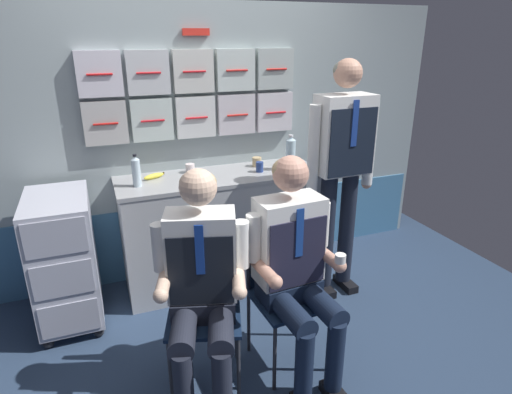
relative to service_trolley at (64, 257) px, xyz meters
name	(u,v)px	position (x,y,z in m)	size (l,w,h in m)	color
ground	(264,370)	(1.08, -0.95, -0.51)	(4.80, 4.80, 0.04)	#283953
galley_bulkhead	(199,146)	(1.08, 0.42, 0.58)	(4.20, 0.14, 2.15)	#94A3A5
galley_counter	(222,228)	(1.16, 0.14, -0.04)	(1.57, 0.53, 0.90)	#A9ABAD
service_trolley	(64,257)	(0.00, 0.00, 0.00)	(0.40, 0.65, 0.92)	black
folding_chair_left	(204,293)	(0.76, -0.83, 0.04)	(0.50, 0.50, 0.86)	#2D2D33
crew_member_left	(202,280)	(0.71, -0.99, 0.22)	(0.53, 0.68, 1.29)	black
folding_chair_center	(281,278)	(1.23, -0.85, 0.04)	(0.42, 0.43, 0.86)	#2D2D33
crew_member_center	(295,261)	(1.24, -1.00, 0.24)	(0.52, 0.65, 1.32)	black
crew_member_standing	(342,159)	(1.94, -0.33, 0.58)	(0.55, 0.27, 1.77)	black
water_bottle_blue_cap	(291,153)	(1.72, 0.08, 0.54)	(0.08, 0.08, 0.28)	silver
water_bottle_tall	(136,171)	(0.54, 0.10, 0.52)	(0.06, 0.06, 0.23)	silver
espresso_cup_small	(260,167)	(1.47, 0.10, 0.45)	(0.06, 0.06, 0.08)	navy
coffee_cup_white	(190,168)	(0.96, 0.28, 0.45)	(0.07, 0.07, 0.07)	silver
coffee_cup_spare	(257,162)	(1.51, 0.26, 0.45)	(0.07, 0.07, 0.07)	tan
snack_banana	(154,176)	(0.67, 0.23, 0.43)	(0.17, 0.10, 0.04)	yellow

